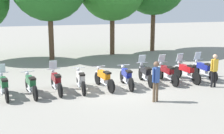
# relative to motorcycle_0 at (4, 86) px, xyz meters

# --- Properties ---
(ground_plane) EXTENTS (80.00, 80.00, 0.00)m
(ground_plane) POSITION_rel_motorcycle_0_xyz_m (5.06, 0.08, -0.52)
(ground_plane) COLOR gray
(motorcycle_0) EXTENTS (0.64, 2.18, 1.37)m
(motorcycle_0) POSITION_rel_motorcycle_0_xyz_m (0.00, 0.00, 0.00)
(motorcycle_0) COLOR black
(motorcycle_0) RESTS_ON ground_plane
(motorcycle_1) EXTENTS (0.65, 2.17, 0.99)m
(motorcycle_1) POSITION_rel_motorcycle_0_xyz_m (1.13, -0.09, -0.01)
(motorcycle_1) COLOR black
(motorcycle_1) RESTS_ON ground_plane
(motorcycle_2) EXTENTS (0.62, 2.19, 1.37)m
(motorcycle_2) POSITION_rel_motorcycle_0_xyz_m (2.25, 0.08, 0.00)
(motorcycle_2) COLOR black
(motorcycle_2) RESTS_ON ground_plane
(motorcycle_3) EXTENTS (0.62, 2.19, 0.99)m
(motorcycle_3) POSITION_rel_motorcycle_0_xyz_m (3.38, 0.05, -0.01)
(motorcycle_3) COLOR black
(motorcycle_3) RESTS_ON ground_plane
(motorcycle_4) EXTENTS (0.62, 2.18, 0.99)m
(motorcycle_4) POSITION_rel_motorcycle_0_xyz_m (4.50, 0.03, -0.01)
(motorcycle_4) COLOR black
(motorcycle_4) RESTS_ON ground_plane
(motorcycle_5) EXTENTS (0.62, 2.19, 0.99)m
(motorcycle_5) POSITION_rel_motorcycle_0_xyz_m (5.63, 0.00, -0.01)
(motorcycle_5) COLOR black
(motorcycle_5) RESTS_ON ground_plane
(motorcycle_6) EXTENTS (0.62, 2.19, 1.37)m
(motorcycle_6) POSITION_rel_motorcycle_0_xyz_m (6.75, 0.30, 0.00)
(motorcycle_6) COLOR black
(motorcycle_6) RESTS_ON ground_plane
(motorcycle_7) EXTENTS (0.62, 2.19, 1.37)m
(motorcycle_7) POSITION_rel_motorcycle_0_xyz_m (7.87, 0.13, 0.00)
(motorcycle_7) COLOR black
(motorcycle_7) RESTS_ON ground_plane
(motorcycle_8) EXTENTS (0.62, 2.19, 1.37)m
(motorcycle_8) POSITION_rel_motorcycle_0_xyz_m (8.99, 0.15, 0.00)
(motorcycle_8) COLOR black
(motorcycle_8) RESTS_ON ground_plane
(motorcycle_9) EXTENTS (0.62, 2.19, 1.37)m
(motorcycle_9) POSITION_rel_motorcycle_0_xyz_m (10.12, 0.27, 0.00)
(motorcycle_9) COLOR black
(motorcycle_9) RESTS_ON ground_plane
(person_0) EXTENTS (0.40, 0.22, 1.62)m
(person_0) POSITION_rel_motorcycle_0_xyz_m (9.64, -1.29, 0.42)
(person_0) COLOR black
(person_0) RESTS_ON ground_plane
(person_1) EXTENTS (0.40, 0.29, 1.70)m
(person_1) POSITION_rel_motorcycle_0_xyz_m (6.02, -2.46, 0.48)
(person_1) COLOR brown
(person_1) RESTS_ON ground_plane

